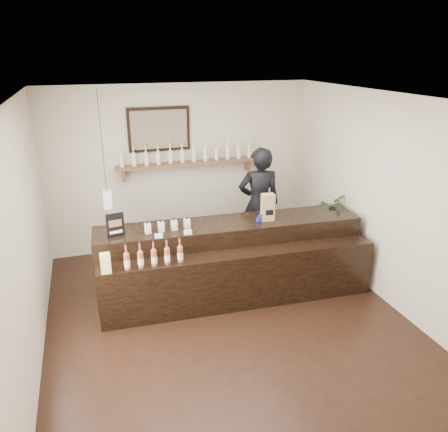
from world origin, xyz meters
name	(u,v)px	position (x,y,z in m)	size (l,w,h in m)	color
ground	(226,316)	(0.00, 0.00, 0.00)	(5.00, 5.00, 0.00)	black
room_shell	(226,194)	(0.00, 0.00, 1.70)	(5.00, 5.00, 5.00)	beige
back_wall_decor	(173,149)	(-0.15, 2.37, 1.76)	(2.66, 0.96, 1.69)	brown
counter	(232,262)	(0.28, 0.56, 0.49)	(3.76, 1.18, 1.21)	black
promo_sign	(115,225)	(-1.27, 0.67, 1.20)	(0.23, 0.06, 0.32)	black
paper_bag	(268,207)	(0.82, 0.61, 1.23)	(0.19, 0.15, 0.38)	#9C7D4B
tape_dispenser	(261,218)	(0.71, 0.61, 1.08)	(0.13, 0.08, 0.10)	#1720A4
side_cabinet	(326,245)	(2.00, 0.93, 0.35)	(0.47, 0.56, 0.71)	brown
potted_plant	(329,210)	(2.00, 0.93, 0.95)	(0.43, 0.37, 0.48)	#275E25
shopkeeper	(259,197)	(1.07, 1.55, 1.06)	(0.77, 0.51, 2.12)	black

